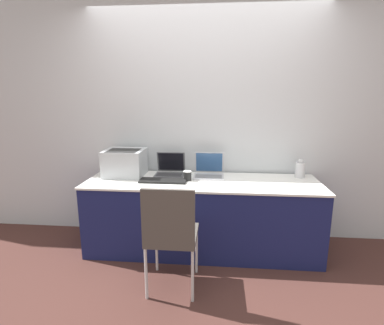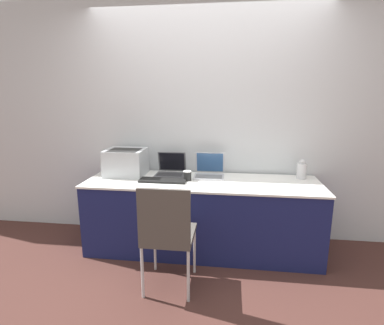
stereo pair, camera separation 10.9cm
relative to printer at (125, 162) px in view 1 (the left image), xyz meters
name	(u,v)px [view 1 (the left image)]	position (x,y,z in m)	size (l,w,h in m)	color
ground_plane	(200,266)	(0.84, -0.47, -0.90)	(14.00, 14.00, 0.00)	#472823
wall_back	(205,122)	(0.84, 0.28, 0.40)	(8.00, 0.05, 2.60)	silver
table	(202,215)	(0.84, -0.13, -0.52)	(2.36, 0.71, 0.74)	#191E51
printer	(125,162)	(0.00, 0.00, 0.00)	(0.41, 0.37, 0.28)	#B2B7BC
laptop_left	(170,170)	(0.48, 0.06, -0.10)	(0.31, 0.29, 0.24)	#4C4C51
laptop_right	(209,171)	(0.90, 0.05, -0.10)	(0.32, 0.30, 0.25)	#B7B7BC
external_keyboard	(163,181)	(0.45, -0.20, -0.14)	(0.47, 0.17, 0.02)	black
coffee_cup	(187,176)	(0.69, -0.13, -0.10)	(0.08, 0.08, 0.10)	black
metal_pitcher	(300,169)	(1.85, 0.09, -0.06)	(0.10, 0.10, 0.20)	silver
chair	(171,231)	(0.63, -0.86, -0.36)	(0.40, 0.44, 0.92)	#4C4742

